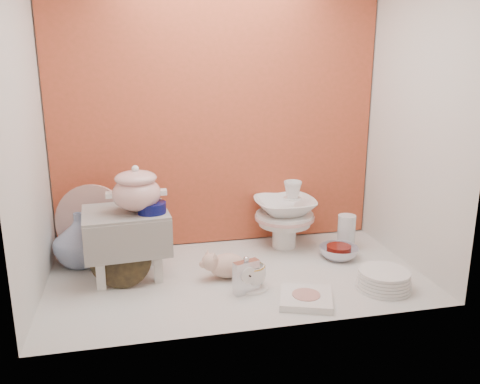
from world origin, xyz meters
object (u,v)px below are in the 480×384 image
object	(u,v)px
blue_white_vase	(80,239)
plush_pig	(227,265)
mantel_clock	(246,275)
dinner_plate_stack	(384,279)
step_stool	(127,244)
gold_rim_teacup	(251,275)
soup_tureen	(136,189)
porcelain_tower	(285,214)
crystal_bowl	(339,252)
floral_platter	(94,224)

from	to	relation	value
blue_white_vase	plush_pig	bearing A→B (deg)	-24.11
mantel_clock	dinner_plate_stack	bearing A→B (deg)	-26.29
step_stool	mantel_clock	xyz separation A→B (m)	(0.52, -0.30, -0.08)
gold_rim_teacup	plush_pig	bearing A→B (deg)	123.59
step_stool	soup_tureen	size ratio (longest dim) A/B	1.48
dinner_plate_stack	porcelain_tower	size ratio (longest dim) A/B	0.66
crystal_bowl	mantel_clock	bearing A→B (deg)	-153.53
gold_rim_teacup	porcelain_tower	xyz separation A→B (m)	(0.30, 0.46, 0.13)
step_stool	blue_white_vase	distance (m)	0.30
mantel_clock	crystal_bowl	xyz separation A→B (m)	(0.57, 0.29, -0.05)
mantel_clock	plush_pig	world-z (taller)	mantel_clock
soup_tureen	floral_platter	distance (m)	0.41
mantel_clock	plush_pig	distance (m)	0.18
plush_pig	porcelain_tower	size ratio (longest dim) A/B	0.58
blue_white_vase	dinner_plate_stack	world-z (taller)	blue_white_vase
step_stool	soup_tureen	distance (m)	0.29
step_stool	dinner_plate_stack	world-z (taller)	step_stool
step_stool	soup_tureen	world-z (taller)	soup_tureen
step_stool	dinner_plate_stack	size ratio (longest dim) A/B	1.55
gold_rim_teacup	porcelain_tower	bearing A→B (deg)	56.77
floral_platter	blue_white_vase	distance (m)	0.10
soup_tureen	blue_white_vase	distance (m)	0.48
soup_tureen	plush_pig	xyz separation A→B (m)	(0.41, -0.10, -0.38)
mantel_clock	soup_tureen	bearing A→B (deg)	131.84
mantel_clock	gold_rim_teacup	world-z (taller)	mantel_clock
plush_pig	crystal_bowl	distance (m)	0.64
plush_pig	soup_tureen	bearing A→B (deg)	-176.77
blue_white_vase	crystal_bowl	bearing A→B (deg)	-8.75
plush_pig	gold_rim_teacup	xyz separation A→B (m)	(0.09, -0.13, -0.00)
plush_pig	porcelain_tower	distance (m)	0.53
plush_pig	step_stool	bearing A→B (deg)	-178.78
plush_pig	porcelain_tower	bearing A→B (deg)	56.67
crystal_bowl	floral_platter	bearing A→B (deg)	169.65
mantel_clock	dinner_plate_stack	xyz separation A→B (m)	(0.63, -0.09, -0.04)
mantel_clock	plush_pig	size ratio (longest dim) A/B	0.78
step_stool	mantel_clock	world-z (taller)	step_stool
gold_rim_teacup	step_stool	bearing A→B (deg)	155.07
blue_white_vase	gold_rim_teacup	size ratio (longest dim) A/B	2.07
mantel_clock	crystal_bowl	world-z (taller)	mantel_clock
step_stool	soup_tureen	xyz separation A→B (m)	(0.06, -0.03, 0.28)
blue_white_vase	crystal_bowl	xyz separation A→B (m)	(1.33, -0.20, -0.11)
floral_platter	crystal_bowl	bearing A→B (deg)	-10.35
blue_white_vase	gold_rim_teacup	distance (m)	0.91
step_stool	porcelain_tower	xyz separation A→B (m)	(0.86, 0.21, 0.02)
plush_pig	porcelain_tower	world-z (taller)	porcelain_tower
mantel_clock	dinner_plate_stack	distance (m)	0.64
soup_tureen	mantel_clock	world-z (taller)	soup_tureen
plush_pig	dinner_plate_stack	bearing A→B (deg)	-5.18
porcelain_tower	dinner_plate_stack	bearing A→B (deg)	-64.08
blue_white_vase	porcelain_tower	bearing A→B (deg)	0.89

